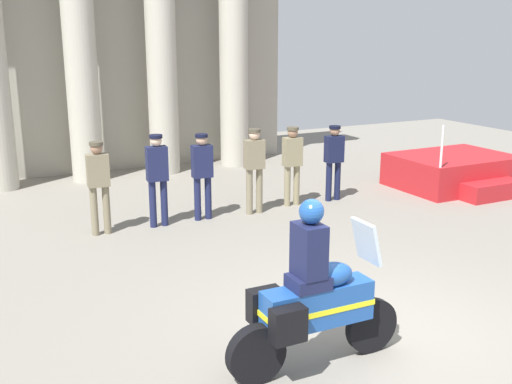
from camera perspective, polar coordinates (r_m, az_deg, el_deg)
The scene contains 10 objects.
ground_plane at distance 7.79m, azimuth 11.15°, elevation -12.63°, with size 28.00×28.00×0.00m, color gray.
colonnade_backdrop at distance 15.97m, azimuth -12.96°, elevation 15.37°, with size 9.46×1.60×7.35m.
reviewing_stand at distance 15.04m, azimuth 17.89°, elevation 1.78°, with size 2.65×2.47×1.65m.
officer_in_row_0 at distance 11.17m, azimuth -14.36°, elevation 1.04°, with size 0.40×0.25×1.68m.
officer_in_row_1 at distance 11.42m, azimuth -9.12°, elevation 1.75°, with size 0.40×0.25×1.73m.
officer_in_row_2 at distance 11.75m, azimuth -5.00°, elevation 2.07°, with size 0.40×0.25×1.67m.
officer_in_row_3 at distance 12.10m, azimuth -0.15°, elevation 2.60°, with size 0.40×0.25×1.70m.
officer_in_row_4 at distance 12.71m, azimuth 3.38°, elevation 3.00°, with size 0.40×0.25×1.65m.
officer_in_row_5 at distance 13.19m, azimuth 7.22°, elevation 3.25°, with size 0.40×0.25×1.61m.
motorcycle_with_rider at distance 6.61m, azimuth 5.18°, elevation -9.91°, with size 2.09×0.70×1.90m.
Camera 1 is at (-4.38, -5.39, 3.54)m, focal length 43.25 mm.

